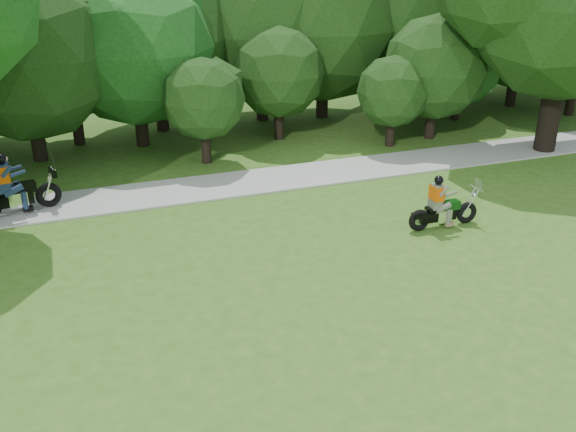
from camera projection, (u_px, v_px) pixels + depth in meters
ground at (388, 299)px, 14.17m from camera, size 100.00×100.00×0.00m
walkway at (273, 179)px, 21.05m from camera, size 60.00×2.20×0.06m
tree_line at (215, 37)px, 25.32m from camera, size 39.22×11.86×7.86m
chopper_motorcycle at (441, 208)px, 17.45m from camera, size 2.13×0.57×1.53m
touring_motorcycle at (12, 192)px, 18.12m from camera, size 2.39×1.07×1.83m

